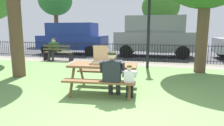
{
  "coord_description": "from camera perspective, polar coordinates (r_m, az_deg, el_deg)",
  "views": [
    {
      "loc": [
        0.71,
        -3.7,
        1.71
      ],
      "look_at": [
        -0.68,
        1.66,
        0.75
      ],
      "focal_mm": 31.89,
      "sensor_mm": 36.0,
      "label": 1
    }
  ],
  "objects": [
    {
      "name": "street_asphalt",
      "position": [
        14.09,
        11.59,
        2.65
      ],
      "size": [
        28.0,
        7.11,
        0.01
      ],
      "primitive_type": "cube",
      "color": "#424247"
    },
    {
      "name": "parked_car_left",
      "position": [
        12.57,
        12.04,
        7.79
      ],
      "size": [
        4.76,
        2.2,
        2.46
      ],
      "color": "gray",
      "rests_on": "ground"
    },
    {
      "name": "iron_fence_streetside",
      "position": [
        10.5,
        10.6,
        2.99
      ],
      "size": [
        22.37,
        0.03,
        0.95
      ],
      "color": "black",
      "rests_on": "ground"
    },
    {
      "name": "ground",
      "position": [
        5.38,
        6.27,
        -8.85
      ],
      "size": [
        28.0,
        10.71,
        0.02
      ],
      "primitive_type": "cube",
      "color": "#6B9450"
    },
    {
      "name": "far_tree_left",
      "position": [
        21.18,
        -15.95,
        16.81
      ],
      "size": [
        3.28,
        3.28,
        5.93
      ],
      "color": "brown",
      "rests_on": "ground"
    },
    {
      "name": "lamp_post_walkway",
      "position": [
        8.74,
        10.57,
        13.91
      ],
      "size": [
        0.28,
        0.28,
        3.83
      ],
      "color": "black",
      "rests_on": "ground"
    },
    {
      "name": "park_bench_left",
      "position": [
        11.11,
        -15.22,
        2.82
      ],
      "size": [
        1.6,
        0.47,
        0.85
      ],
      "color": "brown",
      "rests_on": "ground"
    },
    {
      "name": "far_tree_midleft",
      "position": [
        18.29,
        13.75,
        15.36
      ],
      "size": [
        3.21,
        3.21,
        5.01
      ],
      "color": "brown",
      "rests_on": "ground"
    },
    {
      "name": "child_at_table",
      "position": [
        4.78,
        5.02,
        -4.55
      ],
      "size": [
        0.36,
        0.36,
        0.87
      ],
      "color": "black",
      "rests_on": "ground"
    },
    {
      "name": "person_on_park_bench",
      "position": [
        11.25,
        -16.51,
        4.07
      ],
      "size": [
        0.63,
        0.62,
        1.19
      ],
      "color": "#292929",
      "rests_on": "ground"
    },
    {
      "name": "adult_at_table",
      "position": [
        4.82,
        0.14,
        -2.77
      ],
      "size": [
        0.63,
        0.62,
        1.19
      ],
      "color": "#333333",
      "rests_on": "ground"
    },
    {
      "name": "pizza_box_open",
      "position": [
        5.44,
        -3.56,
        1.08
      ],
      "size": [
        0.46,
        0.49,
        0.48
      ],
      "color": "tan",
      "rests_on": "picnic_table_foreground"
    },
    {
      "name": "parked_car_far_left",
      "position": [
        13.94,
        -11.22,
        7.15
      ],
      "size": [
        4.6,
        1.96,
        2.08
      ],
      "color": "navy",
      "rests_on": "ground"
    },
    {
      "name": "picnic_table_foreground",
      "position": [
        5.38,
        -2.54,
        -2.11
      ],
      "size": [
        1.93,
        1.64,
        0.79
      ],
      "color": "brown",
      "rests_on": "ground"
    },
    {
      "name": "cobblestone_walkway",
      "position": [
        9.88,
        10.22,
        -0.3
      ],
      "size": [
        28.0,
        1.4,
        0.01
      ],
      "primitive_type": "cube",
      "color": "gray"
    }
  ]
}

